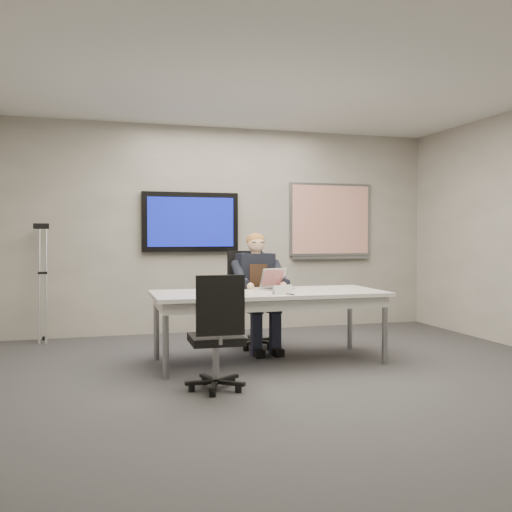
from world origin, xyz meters
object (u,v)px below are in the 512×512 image
object	(u,v)px
office_chair_far	(252,317)
laptop	(276,284)
conference_table	(269,300)
seated_person	(260,303)
office_chair_near	(217,355)

from	to	relation	value
office_chair_far	laptop	distance (m)	0.77
office_chair_far	laptop	bearing A→B (deg)	-96.06
conference_table	laptop	bearing A→B (deg)	56.75
seated_person	laptop	bearing A→B (deg)	-83.46
conference_table	seated_person	bearing A→B (deg)	83.08
seated_person	office_chair_far	bearing A→B (deg)	88.55
office_chair_far	office_chair_near	world-z (taller)	office_chair_far
office_chair_far	office_chair_near	xyz separation A→B (m)	(-0.82, -1.80, -0.04)
office_chair_near	seated_person	world-z (taller)	seated_person
conference_table	office_chair_near	bearing A→B (deg)	-128.07
conference_table	laptop	world-z (taller)	laptop
office_chair_far	seated_person	world-z (taller)	seated_person
seated_person	laptop	world-z (taller)	seated_person
office_chair_far	seated_person	bearing A→B (deg)	-100.81
conference_table	office_chair_far	world-z (taller)	office_chair_far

